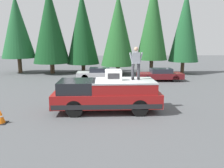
# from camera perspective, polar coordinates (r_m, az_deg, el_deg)

# --- Properties ---
(ground_plane) EXTENTS (90.00, 90.00, 0.00)m
(ground_plane) POSITION_cam_1_polar(r_m,az_deg,el_deg) (11.71, -0.04, -6.94)
(ground_plane) COLOR #4C4F51
(pickup_truck) EXTENTS (2.01, 5.54, 1.65)m
(pickup_truck) POSITION_cam_1_polar(r_m,az_deg,el_deg) (11.43, -1.36, -2.84)
(pickup_truck) COLOR maroon
(pickup_truck) RESTS_ON ground
(compressor_unit) EXTENTS (0.65, 0.84, 0.56)m
(compressor_unit) POSITION_cam_1_polar(r_m,az_deg,el_deg) (11.23, 0.35, 2.39)
(compressor_unit) COLOR white
(compressor_unit) RESTS_ON pickup_truck
(person_on_truck_bed) EXTENTS (0.29, 0.72, 1.69)m
(person_on_truck_bed) POSITION_cam_1_polar(r_m,az_deg,el_deg) (11.45, 6.24, 5.65)
(person_on_truck_bed) COLOR #333338
(person_on_truck_bed) RESTS_ON pickup_truck
(parked_car_maroon) EXTENTS (1.64, 4.10, 1.16)m
(parked_car_maroon) POSITION_cam_1_polar(r_m,az_deg,el_deg) (20.74, 12.43, 2.40)
(parked_car_maroon) COLOR maroon
(parked_car_maroon) RESTS_ON ground
(parked_car_silver) EXTENTS (1.64, 4.10, 1.16)m
(parked_car_silver) POSITION_cam_1_polar(r_m,az_deg,el_deg) (20.91, -3.44, 2.71)
(parked_car_silver) COLOR silver
(parked_car_silver) RESTS_ON ground
(traffic_cone) EXTENTS (0.47, 0.47, 0.62)m
(traffic_cone) POSITION_cam_1_polar(r_m,az_deg,el_deg) (11.06, -26.99, -7.72)
(traffic_cone) COLOR black
(traffic_cone) RESTS_ON ground
(conifer_far_left) EXTENTS (3.26, 3.26, 9.04)m
(conifer_far_left) POSITION_cam_1_polar(r_m,az_deg,el_deg) (25.98, 18.49, 14.02)
(conifer_far_left) COLOR #4C3826
(conifer_far_left) RESTS_ON ground
(conifer_left) EXTENTS (3.35, 3.35, 10.01)m
(conifer_left) POSITION_cam_1_polar(r_m,az_deg,el_deg) (24.84, 10.61, 15.94)
(conifer_left) COLOR #4C3826
(conifer_left) RESTS_ON ground
(conifer_center_left) EXTENTS (3.72, 3.72, 8.63)m
(conifer_center_left) POSITION_cam_1_polar(r_m,az_deg,el_deg) (24.18, 1.61, 13.91)
(conifer_center_left) COLOR #4C3826
(conifer_center_left) RESTS_ON ground
(conifer_center_right) EXTENTS (3.76, 3.76, 9.10)m
(conifer_center_right) POSITION_cam_1_polar(r_m,az_deg,el_deg) (25.96, -7.72, 14.17)
(conifer_center_right) COLOR #4C3826
(conifer_center_right) RESTS_ON ground
(conifer_right) EXTENTS (4.03, 4.03, 9.52)m
(conifer_right) POSITION_cam_1_polar(r_m,az_deg,el_deg) (25.86, -15.84, 14.53)
(conifer_right) COLOR #4C3826
(conifer_right) RESTS_ON ground
(conifer_far_right) EXTENTS (3.72, 3.72, 8.72)m
(conifer_far_right) POSITION_cam_1_polar(r_m,az_deg,el_deg) (27.61, -23.58, 13.50)
(conifer_far_right) COLOR #4C3826
(conifer_far_right) RESTS_ON ground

